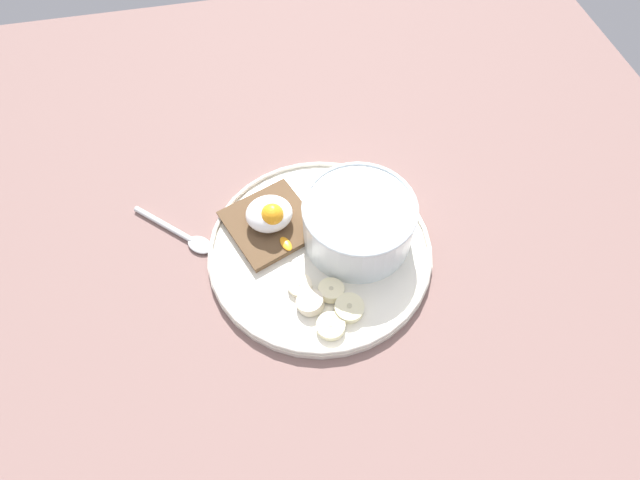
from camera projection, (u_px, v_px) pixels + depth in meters
ground_plane at (320, 256)px, 66.39cm from camera, size 120.00×120.00×2.00cm
plate at (320, 249)px, 64.88cm from camera, size 29.09×29.09×1.60cm
oatmeal_bowl at (358, 222)px, 62.82cm from camera, size 14.23×14.23×6.94cm
toast_slice at (271, 223)px, 66.07cm from camera, size 13.75×13.75×1.09cm
poached_egg at (270, 214)px, 63.98cm from camera, size 6.08×8.04×4.22cm
banana_slice_front at (330, 290)px, 60.69cm from camera, size 4.41×4.47×1.57cm
banana_slice_left at (349, 308)px, 59.38cm from camera, size 3.88×3.95×1.52cm
banana_slice_back at (310, 302)px, 59.74cm from camera, size 4.73×4.76×1.79cm
banana_slice_right at (331, 326)px, 58.34cm from camera, size 4.74×4.72×1.13cm
banana_slice_inner at (300, 286)px, 61.18cm from camera, size 4.17×4.19×1.23cm
spoon at (182, 235)px, 66.56cm from camera, size 10.60×10.14×0.80cm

